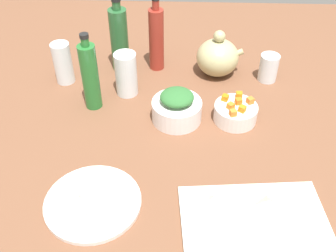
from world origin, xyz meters
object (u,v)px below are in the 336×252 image
at_px(plate_tofu, 93,202).
at_px(teapot, 218,57).
at_px(bottle_0, 90,76).
at_px(bottle_1, 119,39).
at_px(bowl_greens, 177,111).
at_px(drinking_glass_1, 63,63).
at_px(bowl_carrots, 235,113).
at_px(bottle_2, 156,38).
at_px(drinking_glass_2, 126,74).
at_px(drinking_glass_0, 269,68).
at_px(cutting_board, 256,228).

distance_m(plate_tofu, teapot, 0.68).
distance_m(bottle_0, bottle_1, 0.23).
distance_m(bowl_greens, bottle_0, 0.28).
height_order(plate_tofu, drinking_glass_1, drinking_glass_1).
bearing_deg(drinking_glass_1, bowl_carrots, -18.35).
relative_size(bottle_2, drinking_glass_2, 1.83).
relative_size(bottle_1, drinking_glass_2, 1.81).
bearing_deg(bowl_greens, bottle_1, 126.04).
distance_m(plate_tofu, drinking_glass_2, 0.47).
relative_size(plate_tofu, drinking_glass_1, 1.66).
relative_size(bottle_1, drinking_glass_0, 2.79).
relative_size(bottle_0, drinking_glass_0, 2.67).
bearing_deg(drinking_glass_0, drinking_glass_2, -168.45).
bearing_deg(bottle_2, drinking_glass_0, -9.16).
xyz_separation_m(bottle_2, drinking_glass_2, (-0.09, -0.16, -0.04)).
bearing_deg(cutting_board, bowl_carrots, 92.28).
distance_m(plate_tofu, bottle_2, 0.64).
distance_m(teapot, drinking_glass_2, 0.33).
relative_size(teapot, drinking_glass_0, 1.74).
bearing_deg(drinking_glass_0, bowl_carrots, -119.99).
height_order(plate_tofu, bowl_greens, bowl_greens).
relative_size(cutting_board, bottle_0, 1.36).
height_order(bowl_carrots, teapot, teapot).
height_order(cutting_board, drinking_glass_2, drinking_glass_2).
bearing_deg(bottle_0, teapot, 27.01).
xyz_separation_m(cutting_board, bottle_2, (-0.27, 0.68, 0.11)).
bearing_deg(plate_tofu, cutting_board, -8.25).
bearing_deg(drinking_glass_1, plate_tofu, -70.17).
relative_size(bottle_0, drinking_glass_1, 1.77).
bearing_deg(plate_tofu, bottle_2, 79.29).
relative_size(plate_tofu, drinking_glass_2, 1.63).
bearing_deg(plate_tofu, bowl_greens, 59.57).
bearing_deg(bottle_0, bottle_2, 51.43).
relative_size(cutting_board, bowl_greens, 2.28).
bearing_deg(cutting_board, bottle_0, 135.57).
distance_m(plate_tofu, drinking_glass_1, 0.56).
relative_size(bowl_greens, bottle_0, 0.60).
height_order(bowl_greens, teapot, teapot).
relative_size(bowl_greens, teapot, 0.91).
relative_size(bowl_carrots, drinking_glass_2, 0.89).
relative_size(plate_tofu, bottle_1, 0.90).
xyz_separation_m(drinking_glass_0, drinking_glass_1, (-0.69, -0.04, 0.02)).
xyz_separation_m(bottle_1, drinking_glass_1, (-0.18, -0.09, -0.04)).
bearing_deg(teapot, drinking_glass_2, -156.82).
distance_m(plate_tofu, bowl_greens, 0.39).
bearing_deg(cutting_board, bottle_2, 111.72).
height_order(plate_tofu, bowl_carrots, bowl_carrots).
xyz_separation_m(bottle_1, drinking_glass_0, (0.51, -0.05, -0.07)).
relative_size(bottle_1, bottle_2, 0.99).
bearing_deg(drinking_glass_2, bottle_2, 60.96).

